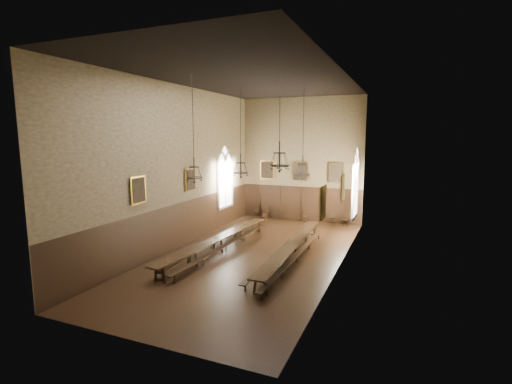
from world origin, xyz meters
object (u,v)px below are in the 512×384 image
Objects in this scene: chair_6 at (333,221)px; chandelier_front_left at (194,170)px; bench_left_outer at (211,243)px; chair_2 at (281,216)px; chair_1 at (266,214)px; bench_right_inner at (280,255)px; bench_right_outer at (297,257)px; chair_4 at (306,218)px; chair_0 at (256,214)px; table_left at (218,245)px; table_right at (291,251)px; bench_left_inner at (226,247)px; chair_7 at (345,222)px; chandelier_front_right at (279,159)px; chandelier_back_right at (303,169)px; chandelier_back_left at (241,168)px.

chair_6 is 12.70m from chandelier_front_left.
chandelier_front_left is at bearing -75.57° from bench_left_outer.
chair_1 is at bearing -174.62° from chair_2.
bench_right_outer reaches higher than bench_right_inner.
chair_0 is at bearing 163.63° from chair_4.
chandelier_front_left is (0.65, -11.06, 4.35)m from chair_1.
chair_2 is (-2.92, 8.79, 0.04)m from bench_right_inner.
table_left is 9.13m from chair_4.
table_right is 1.02× the size of bench_left_inner.
chair_1 is at bearing 115.18° from bench_right_inner.
chair_0 is 1.08× the size of chair_7.
chandelier_front_right reaches higher than bench_right_outer.
bench_right_outer is 2.08× the size of chandelier_front_left.
chandelier_front_left is (0.69, -2.69, 4.34)m from bench_left_outer.
chair_1 is at bearing -10.70° from chair_0.
chair_0 is (-4.93, 8.79, 0.04)m from bench_right_inner.
chair_6 is 0.91m from chair_7.
chair_2 is 4.84m from chair_7.
chair_0 is at bearing 119.27° from bench_right_inner.
chandelier_front_left is at bearing -125.16° from chandelier_back_right.
chandelier_front_right reaches higher than chair_0.
chair_1 is 0.23× the size of chandelier_front_right.
bench_right_outer is 10.18× the size of chair_0.
bench_right_inner is 9.95× the size of chair_7.
chair_0 reaches higher than chair_4.
bench_right_inner is at bearing -67.61° from chair_2.
chandelier_front_right reaches higher than bench_left_inner.
bench_right_inner is at bearing -1.30° from bench_left_inner.
table_right is 0.98× the size of bench_left_outer.
table_right is at bearing 5.05° from bench_left_inner.
chair_2 is 7.50m from chandelier_back_left.
bench_left_inner is at bearing 177.92° from bench_right_outer.
chandelier_front_right reaches higher than chair_6.
table_left is 10.52× the size of chair_0.
table_left is 4.80m from chandelier_front_left.
chandelier_front_right is at bearing -93.16° from chair_7.
chair_6 is at bearing 89.49° from bench_right_outer.
chair_4 is (3.25, 8.31, -0.02)m from bench_left_outer.
bench_left_inner is 4.00m from bench_right_outer.
chair_1 is at bearing 113.85° from chandelier_front_right.
chair_4 is 7.11m from chandelier_back_right.
table_left reaches higher than bench_right_outer.
chair_0 is 0.19× the size of chandelier_back_right.
chandelier_back_right is at bearing -56.83° from chair_2.
bench_left_outer is 11.33× the size of chair_4.
bench_right_inner is 5.86m from chandelier_back_left.
bench_left_inner is 10.83× the size of chair_4.
chair_6 reaches higher than bench_right_inner.
chair_7 is at bearing 53.69° from bench_left_outer.
table_right is 2.04× the size of chandelier_back_left.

